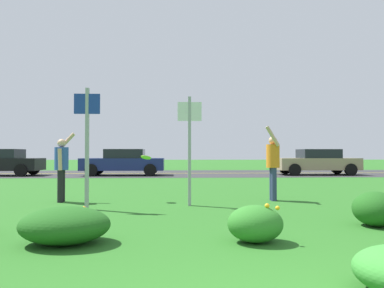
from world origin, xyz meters
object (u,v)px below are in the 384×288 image
sign_post_near_path (87,136)px  person_catcher_orange_shirt (273,162)px  sign_post_by_roadside (190,139)px  car_tan_center_left (317,162)px  car_navy_center_right (123,162)px  person_thrower_blue_shirt (62,164)px  frisbee_lime (146,157)px

sign_post_near_path → person_catcher_orange_shirt: sign_post_near_path is taller
sign_post_by_roadside → car_tan_center_left: sign_post_by_roadside is taller
sign_post_by_roadside → car_navy_center_right: bearing=104.4°
person_thrower_blue_shirt → sign_post_near_path: bearing=-54.6°
person_thrower_blue_shirt → frisbee_lime: person_thrower_blue_shirt is taller
sign_post_near_path → person_thrower_blue_shirt: bearing=125.4°
person_thrower_blue_shirt → car_navy_center_right: person_thrower_blue_shirt is taller
sign_post_by_roadside → person_thrower_blue_shirt: sign_post_by_roadside is taller
car_tan_center_left → person_catcher_orange_shirt: bearing=-115.7°
car_navy_center_right → sign_post_near_path: bearing=-85.9°
sign_post_near_path → car_navy_center_right: bearing=94.1°
sign_post_by_roadside → person_catcher_orange_shirt: size_ratio=1.33×
sign_post_by_roadside → frisbee_lime: size_ratio=9.14×
sign_post_near_path → person_catcher_orange_shirt: bearing=16.8°
sign_post_by_roadside → car_tan_center_left: (7.72, 12.35, -0.80)m
car_navy_center_right → person_thrower_blue_shirt: bearing=-90.0°
person_thrower_blue_shirt → person_catcher_orange_shirt: size_ratio=0.91×
car_tan_center_left → person_thrower_blue_shirt: bearing=-133.3°
sign_post_near_path → car_navy_center_right: sign_post_near_path is taller
sign_post_near_path → person_thrower_blue_shirt: 1.72m
frisbee_lime → person_thrower_blue_shirt: bearing=-178.9°
car_tan_center_left → car_navy_center_right: (-10.90, 0.00, 0.00)m
person_catcher_orange_shirt → car_navy_center_right: (-5.37, 11.51, -0.26)m
sign_post_by_roadside → person_catcher_orange_shirt: 2.41m
sign_post_by_roadside → frisbee_lime: bearing=142.2°
person_catcher_orange_shirt → car_tan_center_left: (5.53, 11.51, -0.26)m
person_catcher_orange_shirt → car_navy_center_right: bearing=115.0°
car_navy_center_right → frisbee_lime: bearing=-79.7°
person_catcher_orange_shirt → frisbee_lime: size_ratio=6.88×
person_thrower_blue_shirt → car_navy_center_right: 11.56m
frisbee_lime → car_tan_center_left: car_tan_center_left is taller
sign_post_by_roadside → person_thrower_blue_shirt: (-3.18, 0.80, -0.60)m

